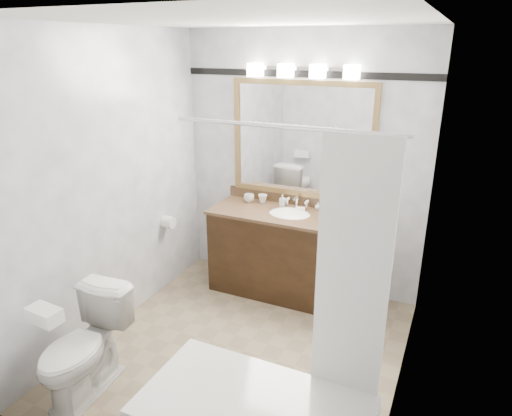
# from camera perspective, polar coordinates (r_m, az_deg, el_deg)

# --- Properties ---
(room) EXTENTS (2.42, 2.62, 2.52)m
(room) POSITION_cam_1_polar(r_m,az_deg,el_deg) (3.29, -1.88, 0.17)
(room) COLOR gray
(room) RESTS_ON ground
(vanity) EXTENTS (1.53, 0.58, 0.97)m
(vanity) POSITION_cam_1_polar(r_m,az_deg,el_deg) (4.47, 4.10, -5.59)
(vanity) COLOR black
(vanity) RESTS_ON ground
(mirror) EXTENTS (1.40, 0.04, 1.10)m
(mirror) POSITION_cam_1_polar(r_m,az_deg,el_deg) (4.37, 5.70, 8.45)
(mirror) COLOR olive
(mirror) RESTS_ON room
(vanity_light_bar) EXTENTS (1.02, 0.14, 0.12)m
(vanity_light_bar) POSITION_cam_1_polar(r_m,az_deg,el_deg) (4.24, 5.75, 16.73)
(vanity_light_bar) COLOR silver
(vanity_light_bar) RESTS_ON room
(accent_stripe) EXTENTS (2.40, 0.01, 0.06)m
(accent_stripe) POSITION_cam_1_polar(r_m,az_deg,el_deg) (4.30, 6.03, 16.33)
(accent_stripe) COLOR black
(accent_stripe) RESTS_ON room
(tp_roll) EXTENTS (0.11, 0.12, 0.12)m
(tp_roll) POSITION_cam_1_polar(r_m,az_deg,el_deg) (4.58, -10.89, -1.74)
(tp_roll) COLOR white
(tp_roll) RESTS_ON room
(toilet) EXTENTS (0.47, 0.75, 0.74)m
(toilet) POSITION_cam_1_polar(r_m,az_deg,el_deg) (3.52, -20.80, -16.03)
(toilet) COLOR white
(toilet) RESTS_ON ground
(tissue_box) EXTENTS (0.23, 0.14, 0.09)m
(tissue_box) POSITION_cam_1_polar(r_m,az_deg,el_deg) (3.17, -24.94, -12.02)
(tissue_box) COLOR white
(tissue_box) RESTS_ON toilet
(coffee_maker) EXTENTS (0.19, 0.24, 0.37)m
(coffee_maker) POSITION_cam_1_polar(r_m,az_deg,el_deg) (4.15, 12.26, 0.89)
(coffee_maker) COLOR black
(coffee_maker) RESTS_ON vanity
(cup_left) EXTENTS (0.13, 0.13, 0.08)m
(cup_left) POSITION_cam_1_polar(r_m,az_deg,el_deg) (4.60, -0.88, 1.26)
(cup_left) COLOR white
(cup_left) RESTS_ON vanity
(cup_right) EXTENTS (0.09, 0.09, 0.08)m
(cup_right) POSITION_cam_1_polar(r_m,az_deg,el_deg) (4.58, 0.85, 1.18)
(cup_right) COLOR white
(cup_right) RESTS_ON vanity
(soap_bottle_a) EXTENTS (0.05, 0.05, 0.11)m
(soap_bottle_a) POSITION_cam_1_polar(r_m,az_deg,el_deg) (4.49, 3.33, 0.99)
(soap_bottle_a) COLOR white
(soap_bottle_a) RESTS_ON vanity
(soap_bottle_b) EXTENTS (0.07, 0.07, 0.08)m
(soap_bottle_b) POSITION_cam_1_polar(r_m,az_deg,el_deg) (4.41, 7.76, 0.22)
(soap_bottle_b) COLOR white
(soap_bottle_b) RESTS_ON vanity
(soap_bar) EXTENTS (0.10, 0.08, 0.03)m
(soap_bar) POSITION_cam_1_polar(r_m,az_deg,el_deg) (4.39, 5.54, -0.14)
(soap_bar) COLOR beige
(soap_bar) RESTS_ON vanity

